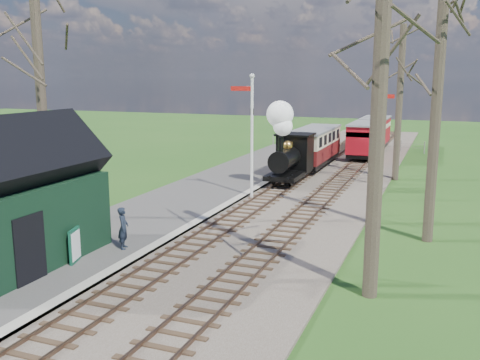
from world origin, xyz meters
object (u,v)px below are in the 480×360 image
(locomotive, at_px, (289,148))
(coach, at_px, (314,145))
(person, at_px, (123,228))
(sign_board, at_px, (75,245))
(red_carriage_a, at_px, (365,139))
(red_carriage_b, at_px, (375,132))
(bench, at_px, (92,237))
(semaphore_near, at_px, (251,127))
(station_shed, at_px, (12,201))
(semaphore_far, at_px, (374,126))

(locomotive, bearing_deg, coach, 89.89)
(coach, relative_size, person, 5.03)
(sign_board, height_order, person, person)
(red_carriage_a, xyz_separation_m, sign_board, (-5.27, -26.46, -0.75))
(red_carriage_b, xyz_separation_m, bench, (-5.77, -30.43, -0.97))
(coach, xyz_separation_m, sign_board, (-2.67, -21.39, -0.80))
(locomotive, xyz_separation_m, person, (-1.99, -13.57, -1.19))
(red_carriage_b, bearing_deg, sign_board, -99.37)
(bench, bearing_deg, person, 10.86)
(locomotive, bearing_deg, bench, -102.89)
(red_carriage_b, bearing_deg, red_carriage_a, -90.00)
(bench, bearing_deg, locomotive, 77.11)
(semaphore_near, bearing_deg, red_carriage_a, 77.58)
(bench, height_order, person, person)
(sign_board, bearing_deg, station_shed, -152.84)
(station_shed, xyz_separation_m, coach, (4.30, 22.22, -0.71))
(sign_board, bearing_deg, coach, 82.87)
(station_shed, distance_m, coach, 22.65)
(locomotive, relative_size, coach, 0.62)
(semaphore_near, xyz_separation_m, red_carriage_a, (3.37, 15.29, -2.12))
(station_shed, bearing_deg, sign_board, 27.16)
(red_carriage_b, bearing_deg, person, -98.66)
(semaphore_near, height_order, locomotive, semaphore_near)
(red_carriage_a, bearing_deg, station_shed, -104.18)
(station_shed, height_order, red_carriage_b, station_shed)
(red_carriage_a, xyz_separation_m, bench, (-5.77, -24.93, -0.97))
(coach, xyz_separation_m, red_carriage_a, (2.60, 5.07, -0.05))
(locomotive, distance_m, bench, 14.24)
(station_shed, bearing_deg, locomotive, 75.15)
(red_carriage_a, distance_m, sign_board, 26.99)
(red_carriage_b, height_order, sign_board, red_carriage_b)
(red_carriage_a, bearing_deg, bench, -103.02)
(sign_board, height_order, bench, sign_board)
(semaphore_near, height_order, coach, semaphore_near)
(locomotive, bearing_deg, person, -98.34)
(sign_board, bearing_deg, locomotive, 80.14)
(station_shed, height_order, coach, station_shed)
(red_carriage_a, relative_size, sign_board, 4.60)
(semaphore_far, height_order, coach, semaphore_far)
(semaphore_far, distance_m, locomotive, 4.91)
(coach, distance_m, red_carriage_a, 5.70)
(locomotive, relative_size, bench, 3.64)
(person, bearing_deg, sign_board, 137.07)
(semaphore_far, distance_m, red_carriage_b, 15.01)
(bench, relative_size, person, 0.86)
(red_carriage_a, xyz_separation_m, red_carriage_b, (0.00, 5.50, 0.00))
(semaphore_far, relative_size, bench, 4.51)
(station_shed, relative_size, locomotive, 1.36)
(red_carriage_a, bearing_deg, semaphore_far, -79.20)
(semaphore_far, xyz_separation_m, bench, (-7.54, -15.63, -2.82))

